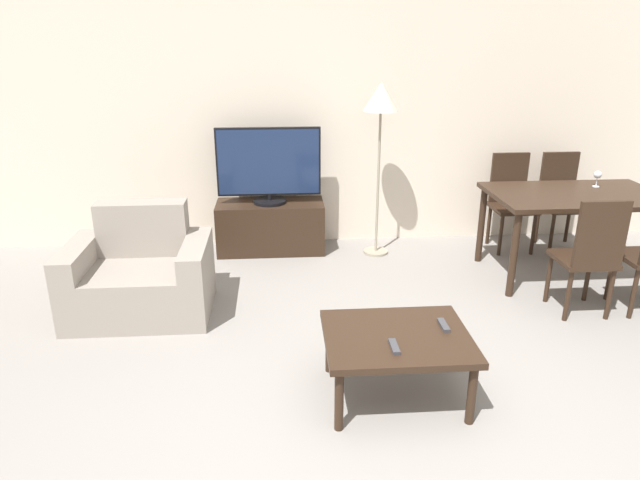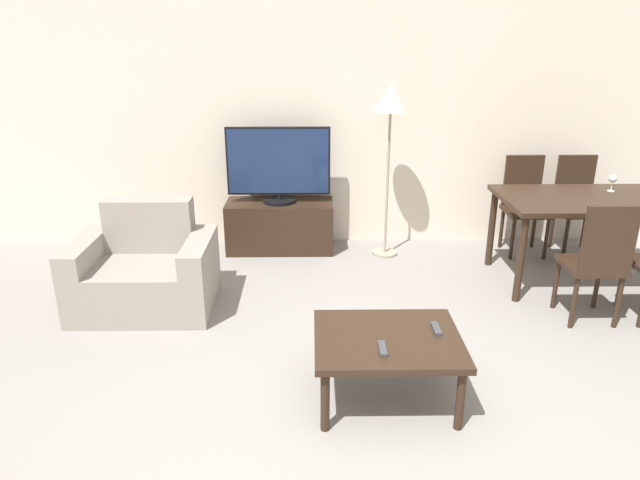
{
  "view_description": "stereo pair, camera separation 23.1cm",
  "coord_description": "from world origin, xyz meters",
  "views": [
    {
      "loc": [
        -0.51,
        -2.03,
        2.04
      ],
      "look_at": [
        -0.23,
        1.79,
        0.65
      ],
      "focal_mm": 32.0,
      "sensor_mm": 36.0,
      "label": 1
    },
    {
      "loc": [
        -0.28,
        -2.04,
        2.04
      ],
      "look_at": [
        -0.23,
        1.79,
        0.65
      ],
      "focal_mm": 32.0,
      "sensor_mm": 36.0,
      "label": 2
    }
  ],
  "objects": [
    {
      "name": "wine_glass_left",
      "position": [
        2.3,
        2.69,
        0.86
      ],
      "size": [
        0.07,
        0.07,
        0.15
      ],
      "color": "silver",
      "rests_on": "dining_table"
    },
    {
      "name": "remote_primary",
      "position": [
        0.44,
        0.9,
        0.42
      ],
      "size": [
        0.04,
        0.15,
        0.02
      ],
      "color": "#38383D",
      "rests_on": "coffee_table"
    },
    {
      "name": "floor_lamp",
      "position": [
        0.43,
        3.16,
        1.41
      ],
      "size": [
        0.32,
        0.32,
        1.63
      ],
      "color": "gray",
      "rests_on": "ground_plane"
    },
    {
      "name": "wall_back",
      "position": [
        0.0,
        3.6,
        1.35
      ],
      "size": [
        7.57,
        0.06,
        2.7
      ],
      "color": "beige",
      "rests_on": "ground_plane"
    },
    {
      "name": "dining_chair_far_left",
      "position": [
        1.78,
        3.26,
        0.51
      ],
      "size": [
        0.4,
        0.4,
        0.94
      ],
      "color": "black",
      "rests_on": "ground_plane"
    },
    {
      "name": "remote_secondary",
      "position": [
        0.1,
        0.68,
        0.42
      ],
      "size": [
        0.04,
        0.15,
        0.02
      ],
      "color": "#38383D",
      "rests_on": "coffee_table"
    },
    {
      "name": "coffee_table",
      "position": [
        0.15,
        0.83,
        0.36
      ],
      "size": [
        0.84,
        0.68,
        0.41
      ],
      "color": "black",
      "rests_on": "ground_plane"
    },
    {
      "name": "tv_stand",
      "position": [
        -0.6,
        3.31,
        0.25
      ],
      "size": [
        1.04,
        0.45,
        0.49
      ],
      "color": "black",
      "rests_on": "ground_plane"
    },
    {
      "name": "dining_chair_far",
      "position": [
        2.29,
        3.26,
        0.51
      ],
      "size": [
        0.4,
        0.4,
        0.94
      ],
      "color": "black",
      "rests_on": "ground_plane"
    },
    {
      "name": "armchair",
      "position": [
        -1.59,
        2.07,
        0.28
      ],
      "size": [
        1.05,
        0.75,
        0.81
      ],
      "color": "gray",
      "rests_on": "ground_plane"
    },
    {
      "name": "dining_table",
      "position": [
        2.03,
        2.5,
        0.67
      ],
      "size": [
        1.46,
        0.89,
        0.76
      ],
      "color": "black",
      "rests_on": "ground_plane"
    },
    {
      "name": "tv",
      "position": [
        -0.6,
        3.31,
        0.86
      ],
      "size": [
        0.99,
        0.32,
        0.73
      ],
      "color": "black",
      "rests_on": "tv_stand"
    },
    {
      "name": "dining_chair_near",
      "position": [
        1.78,
        1.74,
        0.51
      ],
      "size": [
        0.4,
        0.4,
        0.94
      ],
      "color": "black",
      "rests_on": "ground_plane"
    }
  ]
}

